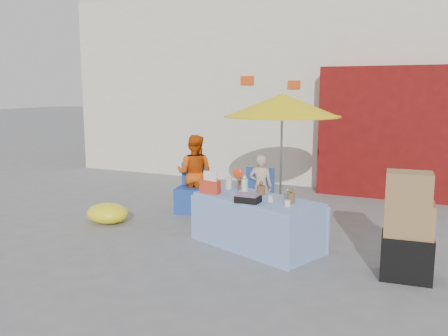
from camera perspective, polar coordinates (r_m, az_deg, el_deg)
The scene contains 10 objects.
ground at distance 6.74m, azimuth -2.00°, elevation -9.20°, with size 80.00×80.00×0.00m, color slate.
backdrop at distance 13.47m, azimuth 14.80°, elevation 13.22°, with size 14.00×8.00×7.80m.
market_table at distance 6.58m, azimuth 3.89°, elevation -6.44°, with size 1.98×1.45×1.09m.
chair_left at distance 8.41m, azimuth -3.98°, elevation -3.62°, with size 0.55×0.54×0.85m.
chair_right at distance 7.90m, azimuth 4.05°, elevation -4.47°, with size 0.55×0.54×0.85m.
vendor_orange at distance 8.43m, azimuth -3.56°, elevation -0.61°, with size 0.66×0.52×1.37m, color #DE500B.
vendor_beige at distance 7.96m, azimuth 4.43°, elevation -2.25°, with size 0.40×0.26×1.09m, color #CDB191.
umbrella at distance 7.84m, azimuth 7.01°, elevation 7.47°, with size 1.90×1.90×2.09m.
box_stack at distance 5.83m, azimuth 21.23°, elevation -6.95°, with size 0.60×0.50×1.25m.
tarp_bundle at distance 7.97m, azimuth -13.82°, elevation -5.32°, with size 0.72×0.57×0.32m, color #FFF31A.
Camera 1 is at (2.85, -5.71, 2.16)m, focal length 38.00 mm.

